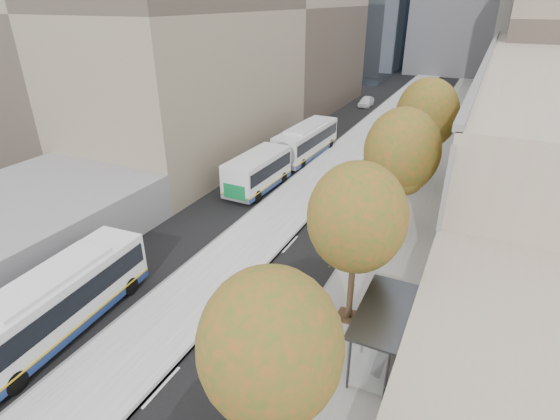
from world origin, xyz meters
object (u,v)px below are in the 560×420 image
Objects in this scene: cyclist at (281,300)px; distant_car at (366,101)px; bus_far at (288,152)px; bus_shelter at (388,320)px.

cyclist is 45.71m from distant_car.
bus_far is at bearing -90.52° from distant_car.
distant_car is (-13.45, 45.84, -1.52)m from bus_shelter.
bus_shelter is 22.75m from bus_far.
cyclist is (-5.03, 0.91, -1.34)m from bus_shelter.
bus_far reaches higher than distant_car.
bus_far is 7.45× the size of cyclist.
cyclist is at bearing 169.75° from bus_shelter.
bus_shelter reaches higher than distant_car.
cyclist is 0.58× the size of distant_car.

